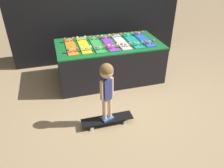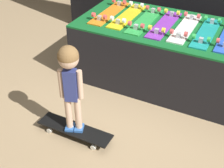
{
  "view_description": "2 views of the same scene",
  "coord_description": "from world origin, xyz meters",
  "views": [
    {
      "loc": [
        -1.0,
        -3.05,
        2.19
      ],
      "look_at": [
        -0.18,
        -0.21,
        0.37
      ],
      "focal_mm": 35.0,
      "sensor_mm": 36.0,
      "label": 1
    },
    {
      "loc": [
        0.93,
        -2.5,
        2.16
      ],
      "look_at": [
        -0.23,
        -0.21,
        0.37
      ],
      "focal_mm": 50.0,
      "sensor_mm": 36.0,
      "label": 2
    }
  ],
  "objects": [
    {
      "name": "back_wall",
      "position": [
        0.0,
        1.54,
        1.24
      ],
      "size": [
        3.66,
        0.1,
        2.47
      ],
      "color": "black",
      "rests_on": "ground_plane"
    },
    {
      "name": "child",
      "position": [
        -0.39,
        -0.69,
        0.71
      ],
      "size": [
        0.2,
        0.18,
        0.89
      ],
      "rotation": [
        0.0,
        0.0,
        0.36
      ],
      "color": "#3870C6",
      "rests_on": "skateboard_on_floor"
    },
    {
      "name": "ground_plane",
      "position": [
        0.0,
        0.0,
        0.0
      ],
      "size": [
        16.0,
        16.0,
        0.0
      ],
      "primitive_type": "plane",
      "color": "tan"
    },
    {
      "name": "skateboard_yellow_on_rack",
      "position": [
        -0.46,
        0.65,
        0.74
      ],
      "size": [
        0.18,
        0.78,
        0.09
      ],
      "color": "yellow",
      "rests_on": "display_rack"
    },
    {
      "name": "skateboard_teal_on_rack",
      "position": [
        0.46,
        0.61,
        0.74
      ],
      "size": [
        0.18,
        0.78,
        0.09
      ],
      "color": "teal",
      "rests_on": "display_rack"
    },
    {
      "name": "skateboard_on_floor",
      "position": [
        -0.39,
        -0.69,
        0.07
      ],
      "size": [
        0.75,
        0.19,
        0.09
      ],
      "color": "black",
      "rests_on": "ground_plane"
    },
    {
      "name": "skateboard_orange_on_rack",
      "position": [
        -0.69,
        0.64,
        0.74
      ],
      "size": [
        0.18,
        0.78,
        0.09
      ],
      "color": "orange",
      "rests_on": "display_rack"
    },
    {
      "name": "skateboard_blue_on_rack",
      "position": [
        0.69,
        0.63,
        0.74
      ],
      "size": [
        0.18,
        0.78,
        0.09
      ],
      "color": "blue",
      "rests_on": "display_rack"
    },
    {
      "name": "skateboard_purple_on_rack",
      "position": [
        0.0,
        0.61,
        0.74
      ],
      "size": [
        0.18,
        0.78,
        0.09
      ],
      "color": "purple",
      "rests_on": "display_rack"
    },
    {
      "name": "skateboard_green_on_rack",
      "position": [
        -0.23,
        0.61,
        0.74
      ],
      "size": [
        0.18,
        0.78,
        0.09
      ],
      "color": "green",
      "rests_on": "display_rack"
    },
    {
      "name": "display_rack",
      "position": [
        0.0,
        0.63,
        0.36
      ],
      "size": [
        1.93,
        1.03,
        0.72
      ],
      "color": "black",
      "rests_on": "ground_plane"
    },
    {
      "name": "skateboard_white_on_rack",
      "position": [
        0.23,
        0.63,
        0.74
      ],
      "size": [
        0.18,
        0.78,
        0.09
      ],
      "color": "white",
      "rests_on": "display_rack"
    }
  ]
}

